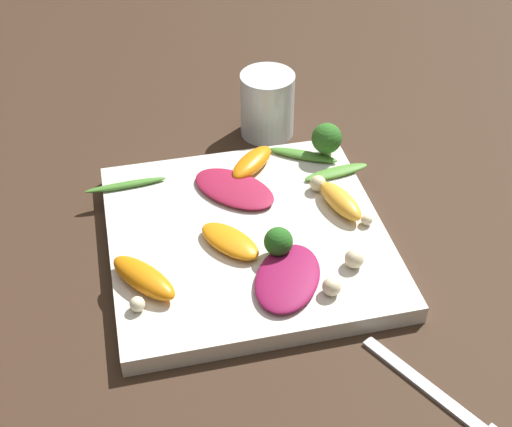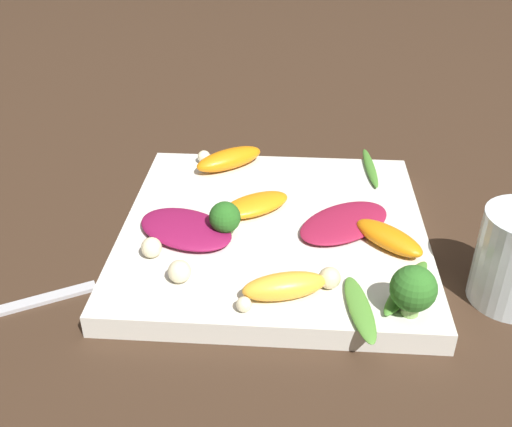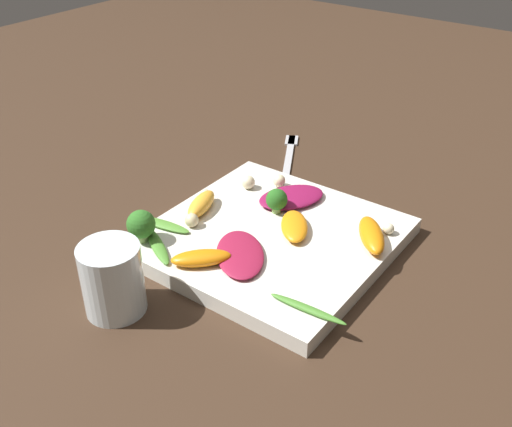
{
  "view_description": "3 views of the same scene",
  "coord_description": "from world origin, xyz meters",
  "views": [
    {
      "loc": [
        -0.11,
        -0.53,
        0.51
      ],
      "look_at": [
        0.01,
        0.01,
        0.03
      ],
      "focal_mm": 50.0,
      "sensor_mm": 36.0,
      "label": 1
    },
    {
      "loc": [
        0.47,
        0.02,
        0.33
      ],
      "look_at": [
        0.02,
        -0.02,
        0.04
      ],
      "focal_mm": 42.0,
      "sensor_mm": 36.0,
      "label": 2
    },
    {
      "loc": [
        -0.35,
        0.51,
        0.44
      ],
      "look_at": [
        0.02,
        0.01,
        0.04
      ],
      "focal_mm": 42.0,
      "sensor_mm": 36.0,
      "label": 3
    }
  ],
  "objects": [
    {
      "name": "broccoli_floret_0",
      "position": [
        0.02,
        -0.04,
        0.04
      ],
      "size": [
        0.03,
        0.03,
        0.03
      ],
      "color": "#84AD5B",
      "rests_on": "plate"
    },
    {
      "name": "broccoli_floret_1",
      "position": [
        0.12,
        0.11,
        0.04
      ],
      "size": [
        0.04,
        0.04,
        0.04
      ],
      "color": "#84AD5B",
      "rests_on": "plate"
    },
    {
      "name": "macadamia_nut_4",
      "position": [
        0.12,
        -0.02,
        0.03
      ],
      "size": [
        0.01,
        0.01,
        0.01
      ],
      "color": "beige",
      "rests_on": "plate"
    },
    {
      "name": "orange_segment_1",
      "position": [
        0.03,
        0.1,
        0.03
      ],
      "size": [
        0.07,
        0.07,
        0.02
      ],
      "color": "orange",
      "rests_on": "plate"
    },
    {
      "name": "radicchio_leaf_0",
      "position": [
        0.0,
        0.07,
        0.02
      ],
      "size": [
        0.11,
        0.11,
        0.01
      ],
      "color": "maroon",
      "rests_on": "plate"
    },
    {
      "name": "arugula_sprig_0",
      "position": [
        -0.11,
        0.1,
        0.02
      ],
      "size": [
        0.09,
        0.02,
        0.01
      ],
      "color": "#47842D",
      "rests_on": "plate"
    },
    {
      "name": "macadamia_nut_2",
      "position": [
        0.06,
        -0.1,
        0.03
      ],
      "size": [
        0.02,
        0.02,
        0.02
      ],
      "color": "beige",
      "rests_on": "plate"
    },
    {
      "name": "plate",
      "position": [
        0.0,
        0.0,
        0.01
      ],
      "size": [
        0.28,
        0.28,
        0.02
      ],
      "color": "silver",
      "rests_on": "ground_plane"
    },
    {
      "name": "arugula_sprig_1",
      "position": [
        0.12,
        0.07,
        0.02
      ],
      "size": [
        0.08,
        0.03,
        0.01
      ],
      "color": "#518E33",
      "rests_on": "plate"
    },
    {
      "name": "arugula_sprig_2",
      "position": [
        0.09,
        0.11,
        0.02
      ],
      "size": [
        0.08,
        0.05,
        0.01
      ],
      "color": "#47842D",
      "rests_on": "plate"
    },
    {
      "name": "ground_plane",
      "position": [
        0.0,
        0.0,
        0.0
      ],
      "size": [
        2.4,
        2.4,
        0.0
      ],
      "primitive_type": "plane",
      "color": "#382619"
    },
    {
      "name": "fork",
      "position": [
        0.13,
        -0.24,
        0.0
      ],
      "size": [
        0.09,
        0.15,
        0.01
      ],
      "color": "#B2B2B7",
      "rests_on": "ground_plane"
    },
    {
      "name": "orange_segment_0",
      "position": [
        0.1,
        0.01,
        0.03
      ],
      "size": [
        0.04,
        0.07,
        0.02
      ],
      "color": "#FCAD33",
      "rests_on": "plate"
    },
    {
      "name": "macadamia_nut_0",
      "position": [
        0.09,
        0.05,
        0.03
      ],
      "size": [
        0.02,
        0.02,
        0.02
      ],
      "color": "beige",
      "rests_on": "plate"
    },
    {
      "name": "radicchio_leaf_1",
      "position": [
        0.02,
        -0.08,
        0.03
      ],
      "size": [
        0.1,
        0.11,
        0.01
      ],
      "color": "maroon",
      "rests_on": "plate"
    },
    {
      "name": "drinking_glass",
      "position": [
        0.07,
        0.2,
        0.04
      ],
      "size": [
        0.07,
        0.07,
        0.08
      ],
      "color": "silver",
      "rests_on": "ground_plane"
    },
    {
      "name": "macadamia_nut_3",
      "position": [
        0.09,
        -0.07,
        0.03
      ],
      "size": [
        0.02,
        0.02,
        0.02
      ],
      "color": "beige",
      "rests_on": "plate"
    },
    {
      "name": "orange_segment_3",
      "position": [
        -0.02,
        -0.02,
        0.03
      ],
      "size": [
        0.07,
        0.08,
        0.01
      ],
      "color": "orange",
      "rests_on": "plate"
    },
    {
      "name": "orange_segment_2",
      "position": [
        -0.11,
        -0.05,
        0.03
      ],
      "size": [
        0.07,
        0.08,
        0.02
      ],
      "color": "orange",
      "rests_on": "plate"
    },
    {
      "name": "macadamia_nut_1",
      "position": [
        -0.12,
        -0.08,
        0.03
      ],
      "size": [
        0.01,
        0.01,
        0.01
      ],
      "color": "beige",
      "rests_on": "plate"
    }
  ]
}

